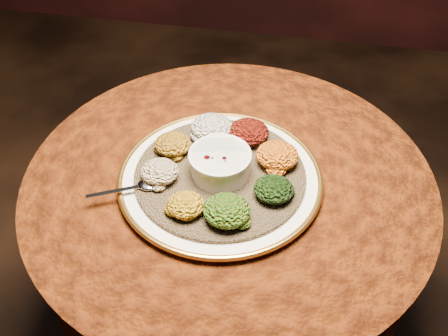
# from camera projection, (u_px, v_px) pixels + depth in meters

# --- Properties ---
(table) EXTENTS (0.96, 0.96, 0.73)m
(table) POSITION_uv_depth(u_px,v_px,m) (228.00, 224.00, 1.29)
(table) COLOR black
(table) RESTS_ON ground
(platter) EXTENTS (0.53, 0.53, 0.02)m
(platter) POSITION_uv_depth(u_px,v_px,m) (220.00, 178.00, 1.14)
(platter) COLOR white
(platter) RESTS_ON table
(injera) EXTENTS (0.44, 0.44, 0.01)m
(injera) POSITION_uv_depth(u_px,v_px,m) (220.00, 174.00, 1.14)
(injera) COLOR brown
(injera) RESTS_ON platter
(stew_bowl) EXTENTS (0.14, 0.14, 0.06)m
(stew_bowl) POSITION_uv_depth(u_px,v_px,m) (220.00, 162.00, 1.11)
(stew_bowl) COLOR silver
(stew_bowl) RESTS_ON injera
(spoon) EXTENTS (0.15, 0.08, 0.01)m
(spoon) POSITION_uv_depth(u_px,v_px,m) (143.00, 186.00, 1.10)
(spoon) COLOR silver
(spoon) RESTS_ON injera
(portion_ayib) EXTENTS (0.10, 0.10, 0.05)m
(portion_ayib) POSITION_uv_depth(u_px,v_px,m) (212.00, 127.00, 1.21)
(portion_ayib) COLOR beige
(portion_ayib) RESTS_ON injera
(portion_kitfo) EXTENTS (0.10, 0.09, 0.05)m
(portion_kitfo) POSITION_uv_depth(u_px,v_px,m) (248.00, 132.00, 1.20)
(portion_kitfo) COLOR black
(portion_kitfo) RESTS_ON injera
(portion_tikil) EXTENTS (0.10, 0.09, 0.05)m
(portion_tikil) POSITION_uv_depth(u_px,v_px,m) (277.00, 155.00, 1.14)
(portion_tikil) COLOR #C38810
(portion_tikil) RESTS_ON injera
(portion_gomen) EXTENTS (0.09, 0.08, 0.04)m
(portion_gomen) POSITION_uv_depth(u_px,v_px,m) (273.00, 189.00, 1.07)
(portion_gomen) COLOR black
(portion_gomen) RESTS_ON injera
(portion_mixveg) EXTENTS (0.10, 0.09, 0.05)m
(portion_mixveg) POSITION_uv_depth(u_px,v_px,m) (227.00, 211.00, 1.02)
(portion_mixveg) COLOR #AE340B
(portion_mixveg) RESTS_ON injera
(portion_kik) EXTENTS (0.08, 0.08, 0.04)m
(portion_kik) POSITION_uv_depth(u_px,v_px,m) (186.00, 205.00, 1.04)
(portion_kik) COLOR #BD8710
(portion_kik) RESTS_ON injera
(portion_timatim) EXTENTS (0.09, 0.08, 0.04)m
(portion_timatim) POSITION_uv_depth(u_px,v_px,m) (160.00, 172.00, 1.11)
(portion_timatim) COLOR maroon
(portion_timatim) RESTS_ON injera
(portion_shiro) EXTENTS (0.09, 0.08, 0.04)m
(portion_shiro) POSITION_uv_depth(u_px,v_px,m) (173.00, 144.00, 1.17)
(portion_shiro) COLOR #976612
(portion_shiro) RESTS_ON injera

